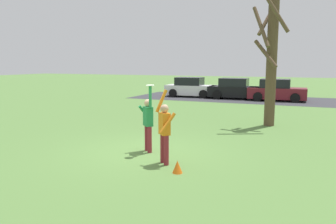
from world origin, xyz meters
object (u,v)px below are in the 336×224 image
object	(u,v)px
parked_car_black	(235,89)
field_cone_orange	(177,167)
parked_car_maroon	(277,91)
bare_tree_tall	(271,56)
person_catcher	(148,121)
person_defender	(164,129)
frisbee_disc	(150,85)
parked_car_white	(191,88)

from	to	relation	value
parked_car_black	field_cone_orange	size ratio (longest dim) A/B	13.00
parked_car_maroon	field_cone_orange	size ratio (longest dim) A/B	13.00
field_cone_orange	parked_car_maroon	bearing A→B (deg)	87.82
bare_tree_tall	field_cone_orange	distance (m)	8.24
person_catcher	person_defender	world-z (taller)	person_catcher
frisbee_disc	parked_car_maroon	world-z (taller)	frisbee_disc
bare_tree_tall	parked_car_black	bearing A→B (deg)	109.14
parked_car_black	bare_tree_tall	distance (m)	11.64
parked_car_maroon	bare_tree_tall	bearing A→B (deg)	-88.48
parked_car_maroon	person_defender	bearing A→B (deg)	-96.21
parked_car_maroon	field_cone_orange	xyz separation A→B (m)	(-0.69, -18.17, -0.57)
person_catcher	parked_car_white	world-z (taller)	person_catcher
parked_car_black	parked_car_maroon	bearing A→B (deg)	-5.76
person_defender	parked_car_maroon	distance (m)	17.63
frisbee_disc	parked_car_black	bearing A→B (deg)	93.25
person_catcher	frisbee_disc	bearing A→B (deg)	0.00
person_catcher	parked_car_maroon	size ratio (longest dim) A/B	0.50
person_defender	parked_car_white	distance (m)	18.72
frisbee_disc	field_cone_orange	size ratio (longest dim) A/B	0.79
parked_car_black	parked_car_maroon	world-z (taller)	same
frisbee_disc	parked_car_white	size ratio (longest dim) A/B	0.06
parked_car_white	parked_car_maroon	world-z (taller)	same
parked_car_white	parked_car_maroon	xyz separation A→B (m)	(6.79, -0.33, 0.00)
frisbee_disc	bare_tree_tall	xyz separation A→B (m)	(2.78, 6.19, 0.94)
parked_car_maroon	bare_tree_tall	size ratio (longest dim) A/B	0.69
person_defender	bare_tree_tall	xyz separation A→B (m)	(1.95, 7.01, 2.05)
frisbee_disc	field_cone_orange	world-z (taller)	frisbee_disc
field_cone_orange	bare_tree_tall	bearing A→B (deg)	80.07
person_catcher	parked_car_maroon	bearing A→B (deg)	126.94
frisbee_disc	parked_car_black	xyz separation A→B (m)	(-0.96, 16.96, -1.37)
frisbee_disc	parked_car_maroon	xyz separation A→B (m)	(2.14, 16.76, -1.37)
parked_car_white	parked_car_black	size ratio (longest dim) A/B	1.00
frisbee_disc	parked_car_white	xyz separation A→B (m)	(-4.65, 17.08, -1.37)
person_defender	parked_car_black	bearing A→B (deg)	-39.44
parked_car_maroon	field_cone_orange	distance (m)	18.20
parked_car_maroon	parked_car_black	bearing A→B (deg)	174.24
bare_tree_tall	field_cone_orange	size ratio (longest dim) A/B	18.75
parked_car_maroon	person_catcher	bearing A→B (deg)	-99.82
bare_tree_tall	person_catcher	bearing A→B (deg)	-115.95
frisbee_disc	bare_tree_tall	bearing A→B (deg)	65.84
parked_car_black	field_cone_orange	xyz separation A→B (m)	(2.41, -18.38, -0.57)
frisbee_disc	person_defender	bearing A→B (deg)	-44.81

